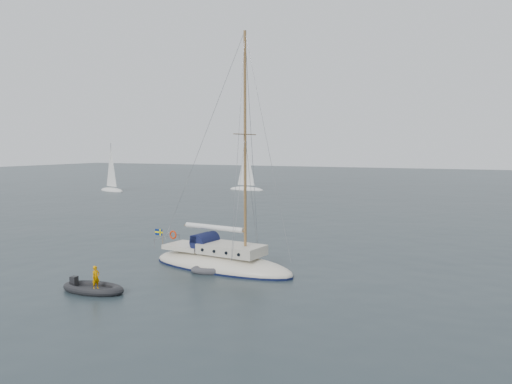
% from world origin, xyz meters
% --- Properties ---
extents(ground, '(300.00, 300.00, 0.00)m').
position_xyz_m(ground, '(0.00, 0.00, 0.00)').
color(ground, black).
rests_on(ground, ground).
extents(sailboat, '(10.44, 3.12, 14.86)m').
position_xyz_m(sailboat, '(-1.74, -1.36, 1.12)').
color(sailboat, beige).
rests_on(sailboat, ground).
extents(dinghy, '(2.82, 1.27, 0.40)m').
position_xyz_m(dinghy, '(-1.64, -2.42, 0.18)').
color(dinghy, '#47474C').
rests_on(dinghy, ground).
extents(rib, '(3.64, 1.65, 1.41)m').
position_xyz_m(rib, '(-5.43, -8.52, 0.22)').
color(rib, black).
rests_on(rib, ground).
extents(distant_yacht_a, '(6.44, 3.44, 8.54)m').
position_xyz_m(distant_yacht_a, '(-44.54, 37.96, 3.65)').
color(distant_yacht_a, silver).
rests_on(distant_yacht_a, ground).
extents(distant_yacht_c, '(6.74, 3.59, 8.92)m').
position_xyz_m(distant_yacht_c, '(-24.71, 49.30, 3.81)').
color(distant_yacht_c, silver).
rests_on(distant_yacht_c, ground).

